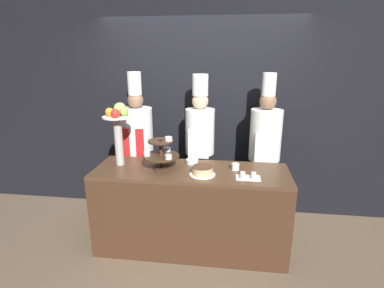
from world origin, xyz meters
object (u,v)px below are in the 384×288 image
cake_round (202,171)px  chef_left (138,143)px  tiered_stand (161,153)px  serving_bowl_far (192,161)px  chef_center_left (200,144)px  cup_white (235,167)px  fruit_pedestal (118,124)px  chef_center_right (265,148)px  cake_square_tray (248,176)px

cake_round → chef_left: chef_left is taller
tiered_stand → serving_bowl_far: 0.38m
chef_center_left → cup_white: bearing=-50.4°
cake_round → chef_center_left: bearing=98.1°
fruit_pedestal → chef_center_left: bearing=31.8°
tiered_stand → chef_center_right: (1.11, 0.58, -0.08)m
serving_bowl_far → chef_center_left: 0.40m
cup_white → cake_round: bearing=-150.9°
cake_square_tray → serving_bowl_far: (-0.59, 0.34, 0.00)m
chef_left → chef_center_right: size_ratio=1.00×
cake_round → cup_white: (0.33, 0.18, -0.01)m
chef_left → fruit_pedestal: bearing=-93.9°
chef_left → cake_round: bearing=-38.4°
cake_round → chef_center_right: 0.96m
cake_square_tray → chef_center_right: chef_center_right is taller
tiered_stand → cake_square_tray: size_ratio=1.63×
cup_white → cake_square_tray: (0.12, -0.21, -0.01)m
fruit_pedestal → chef_left: chef_left is taller
tiered_stand → fruit_pedestal: bearing=171.0°
chef_center_left → serving_bowl_far: bearing=-96.5°
cake_round → tiered_stand: bearing=165.1°
cup_white → chef_center_right: size_ratio=0.04×
fruit_pedestal → cup_white: bearing=-0.5°
cake_square_tray → chef_center_right: bearing=73.0°
chef_left → chef_center_right: same height
fruit_pedestal → serving_bowl_far: fruit_pedestal is taller
cup_white → chef_left: bearing=156.9°
cake_square_tray → chef_center_right: size_ratio=0.12×
tiered_stand → chef_left: bearing=127.0°
cake_square_tray → chef_left: size_ratio=0.12×
cake_round → chef_center_left: 0.70m
tiered_stand → fruit_pedestal: (-0.47, 0.07, 0.27)m
fruit_pedestal → chef_left: size_ratio=0.36×
cake_square_tray → chef_left: 1.51m
tiered_stand → cup_white: 0.78m
serving_bowl_far → chef_center_left: bearing=83.5°
cake_square_tray → fruit_pedestal: bearing=170.9°
cup_white → chef_left: chef_left is taller
serving_bowl_far → chef_center_right: chef_center_right is taller
chef_center_left → fruit_pedestal: bearing=-148.2°
cake_square_tray → serving_bowl_far: size_ratio=1.58×
cake_round → chef_center_right: bearing=46.1°
tiered_stand → cake_round: (0.44, -0.12, -0.13)m
cake_round → serving_bowl_far: bearing=114.6°
cake_square_tray → chef_left: (-1.32, 0.72, 0.07)m
fruit_pedestal → cake_round: (0.91, -0.19, -0.40)m
fruit_pedestal → cake_round: bearing=-11.8°
cup_white → chef_center_right: (0.34, 0.51, 0.06)m
cake_square_tray → chef_left: bearing=151.4°
cup_white → chef_left: size_ratio=0.04×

